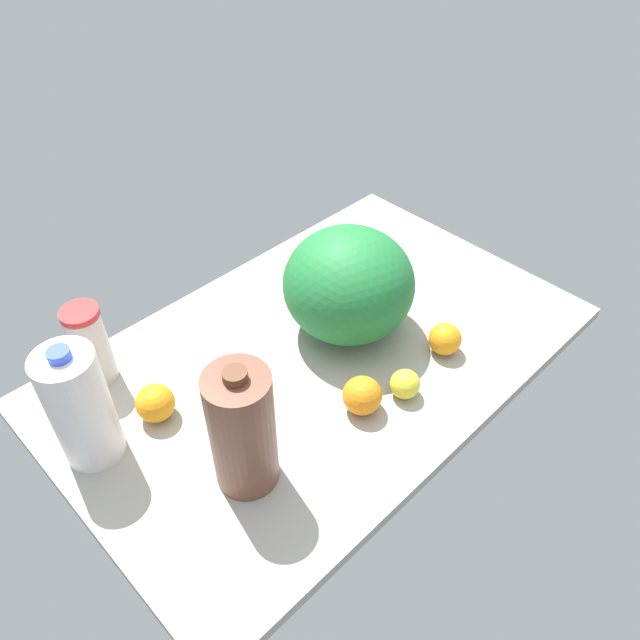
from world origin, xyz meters
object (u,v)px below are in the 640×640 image
(orange_loose, at_px, (362,395))
(lemon_beside_bowl, at_px, (405,384))
(tumbler_cup, at_px, (90,345))
(milk_jug, at_px, (80,407))
(watermelon, at_px, (349,284))
(orange_by_jug, at_px, (445,339))
(orange_near_front, at_px, (155,403))
(chocolate_milk_jug, at_px, (242,430))

(orange_loose, bearing_deg, lemon_beside_bowl, -21.58)
(orange_loose, bearing_deg, tumbler_cup, 126.32)
(milk_jug, bearing_deg, watermelon, -9.32)
(lemon_beside_bowl, bearing_deg, orange_by_jug, 7.31)
(tumbler_cup, bearing_deg, orange_near_front, -81.34)
(lemon_beside_bowl, height_order, orange_by_jug, orange_by_jug)
(lemon_beside_bowl, bearing_deg, tumbler_cup, 130.93)
(orange_near_front, height_order, orange_loose, orange_loose)
(tumbler_cup, bearing_deg, chocolate_milk_jug, -80.62)
(tumbler_cup, relative_size, orange_near_front, 2.39)
(lemon_beside_bowl, distance_m, orange_loose, 0.10)
(watermelon, bearing_deg, orange_near_front, 169.72)
(chocolate_milk_jug, distance_m, orange_by_jug, 0.54)
(tumbler_cup, distance_m, orange_loose, 0.58)
(tumbler_cup, height_order, orange_near_front, tumbler_cup)
(chocolate_milk_jug, relative_size, orange_near_front, 3.56)
(milk_jug, relative_size, watermelon, 0.92)
(tumbler_cup, distance_m, chocolate_milk_jug, 0.43)
(chocolate_milk_jug, distance_m, milk_jug, 0.31)
(milk_jug, bearing_deg, chocolate_milk_jug, -55.17)
(chocolate_milk_jug, xyz_separation_m, lemon_beside_bowl, (0.37, -0.08, -0.10))
(tumbler_cup, height_order, lemon_beside_bowl, tumbler_cup)
(lemon_beside_bowl, xyz_separation_m, orange_near_front, (-0.41, 0.32, 0.01))
(orange_by_jug, bearing_deg, lemon_beside_bowl, -172.69)
(orange_loose, bearing_deg, orange_by_jug, -3.47)
(milk_jug, xyz_separation_m, orange_by_jug, (0.71, -0.31, -0.09))
(tumbler_cup, relative_size, milk_jug, 0.70)
(tumbler_cup, height_order, milk_jug, milk_jug)
(watermelon, height_order, orange_near_front, watermelon)
(chocolate_milk_jug, relative_size, lemon_beside_bowl, 4.45)
(chocolate_milk_jug, relative_size, orange_by_jug, 3.84)
(watermelon, xyz_separation_m, orange_loose, (-0.16, -0.20, -0.09))
(milk_jug, relative_size, lemon_beside_bowl, 4.29)
(milk_jug, distance_m, orange_by_jug, 0.78)
(chocolate_milk_jug, relative_size, watermelon, 0.96)
(chocolate_milk_jug, height_order, orange_loose, chocolate_milk_jug)
(milk_jug, bearing_deg, lemon_beside_bowl, -31.54)
(chocolate_milk_jug, relative_size, milk_jug, 1.04)
(orange_loose, bearing_deg, orange_near_front, 138.10)
(orange_near_front, bearing_deg, chocolate_milk_jug, -80.08)
(watermelon, distance_m, lemon_beside_bowl, 0.26)
(tumbler_cup, distance_m, milk_jug, 0.20)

